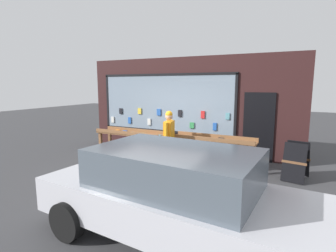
{
  "coord_description": "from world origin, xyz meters",
  "views": [
    {
      "loc": [
        3.4,
        -5.94,
        2.32
      ],
      "look_at": [
        0.07,
        0.84,
        1.13
      ],
      "focal_mm": 28.0,
      "sensor_mm": 36.0,
      "label": 1
    }
  ],
  "objects_px": {
    "display_table_left": "(131,135)",
    "sandwich_board_sign": "(296,160)",
    "display_table_right": "(213,143)",
    "person_browsing": "(169,135)",
    "parked_car": "(174,193)",
    "small_dog": "(181,161)"
  },
  "relations": [
    {
      "from": "display_table_left",
      "to": "person_browsing",
      "type": "relative_size",
      "value": 1.48
    },
    {
      "from": "display_table_left",
      "to": "display_table_right",
      "type": "bearing_deg",
      "value": -0.03
    },
    {
      "from": "person_browsing",
      "to": "sandwich_board_sign",
      "type": "distance_m",
      "value": 3.32
    },
    {
      "from": "display_table_left",
      "to": "small_dog",
      "type": "relative_size",
      "value": 3.88
    },
    {
      "from": "display_table_left",
      "to": "sandwich_board_sign",
      "type": "height_order",
      "value": "sandwich_board_sign"
    },
    {
      "from": "person_browsing",
      "to": "sandwich_board_sign",
      "type": "relative_size",
      "value": 1.73
    },
    {
      "from": "display_table_right",
      "to": "small_dog",
      "type": "height_order",
      "value": "display_table_right"
    },
    {
      "from": "sandwich_board_sign",
      "to": "small_dog",
      "type": "bearing_deg",
      "value": -155.81
    },
    {
      "from": "display_table_right",
      "to": "sandwich_board_sign",
      "type": "xyz_separation_m",
      "value": [
        2.12,
        0.02,
        -0.25
      ]
    },
    {
      "from": "person_browsing",
      "to": "parked_car",
      "type": "distance_m",
      "value": 3.58
    },
    {
      "from": "display_table_right",
      "to": "person_browsing",
      "type": "height_order",
      "value": "person_browsing"
    },
    {
      "from": "small_dog",
      "to": "sandwich_board_sign",
      "type": "xyz_separation_m",
      "value": [
        2.8,
        0.66,
        0.19
      ]
    },
    {
      "from": "small_dog",
      "to": "parked_car",
      "type": "bearing_deg",
      "value": -151.08
    },
    {
      "from": "person_browsing",
      "to": "display_table_right",
      "type": "bearing_deg",
      "value": -77.57
    },
    {
      "from": "small_dog",
      "to": "display_table_left",
      "type": "bearing_deg",
      "value": 80.27
    },
    {
      "from": "display_table_left",
      "to": "small_dog",
      "type": "bearing_deg",
      "value": -17.29
    },
    {
      "from": "parked_car",
      "to": "small_dog",
      "type": "bearing_deg",
      "value": 115.97
    },
    {
      "from": "sandwich_board_sign",
      "to": "display_table_right",
      "type": "bearing_deg",
      "value": -168.65
    },
    {
      "from": "person_browsing",
      "to": "sandwich_board_sign",
      "type": "bearing_deg",
      "value": -91.92
    },
    {
      "from": "display_table_left",
      "to": "person_browsing",
      "type": "xyz_separation_m",
      "value": [
        1.62,
        -0.48,
        0.24
      ]
    },
    {
      "from": "display_table_right",
      "to": "small_dog",
      "type": "distance_m",
      "value": 1.03
    },
    {
      "from": "display_table_left",
      "to": "parked_car",
      "type": "bearing_deg",
      "value": -48.38
    }
  ]
}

